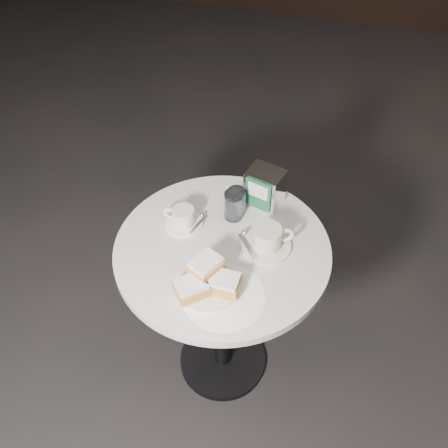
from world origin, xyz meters
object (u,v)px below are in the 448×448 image
cafe_table (222,284)px  water_glass_right (234,206)px  coffee_cup_left (183,218)px  coffee_cup_right (267,239)px  beignet_plate (207,281)px  napkin_dispenser (265,188)px  water_glass_left (236,202)px

cafe_table → water_glass_right: bearing=90.8°
coffee_cup_left → coffee_cup_right: (0.29, -0.02, 0.01)m
beignet_plate → napkin_dispenser: napkin_dispenser is taller
coffee_cup_right → water_glass_right: water_glass_right is taller
napkin_dispenser → water_glass_right: bearing=-116.5°
cafe_table → coffee_cup_right: coffee_cup_right is taller
coffee_cup_right → water_glass_left: (-0.13, 0.13, 0.01)m
water_glass_left → coffee_cup_left: bearing=-146.2°
beignet_plate → coffee_cup_left: size_ratio=1.81×
cafe_table → water_glass_right: water_glass_right is taller
beignet_plate → water_glass_right: bearing=90.8°
coffee_cup_left → coffee_cup_right: 0.29m
cafe_table → water_glass_left: water_glass_left is taller
napkin_dispenser → coffee_cup_left: bearing=-128.0°
coffee_cup_right → water_glass_left: size_ratio=2.15×
coffee_cup_right → napkin_dispenser: napkin_dispenser is taller
cafe_table → coffee_cup_left: 0.28m
cafe_table → napkin_dispenser: (0.08, 0.24, 0.27)m
beignet_plate → cafe_table: bearing=90.8°
water_glass_left → water_glass_right: (-0.00, -0.02, 0.00)m
coffee_cup_right → water_glass_left: bearing=112.8°
coffee_cup_left → napkin_dispenser: (0.23, 0.18, 0.04)m
coffee_cup_left → water_glass_left: (0.15, 0.10, 0.02)m
water_glass_left → napkin_dispenser: 0.11m
coffee_cup_right → napkin_dispenser: 0.21m
beignet_plate → napkin_dispenser: size_ratio=1.80×
beignet_plate → water_glass_left: 0.34m
beignet_plate → coffee_cup_right: 0.25m
beignet_plate → coffee_cup_left: (-0.16, 0.23, -0.01)m
cafe_table → beignet_plate: (0.00, -0.17, 0.23)m
beignet_plate → water_glass_left: bearing=90.0°
cafe_table → coffee_cup_right: (0.14, 0.04, 0.23)m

